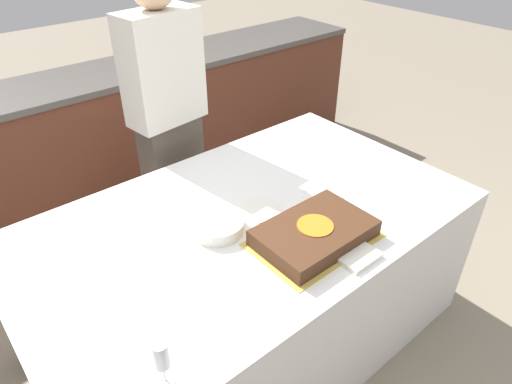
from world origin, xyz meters
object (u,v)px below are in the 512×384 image
plate_stack (218,225)px  wine_glass (161,357)px  person_cutting_cake (168,121)px  cake (315,233)px

plate_stack → wine_glass: (-0.52, -0.46, 0.08)m
person_cutting_cake → wine_glass: bearing=51.2°
plate_stack → person_cutting_cake: bearing=72.3°
plate_stack → wine_glass: wine_glass is taller
cake → person_cutting_cake: 1.11m
plate_stack → person_cutting_cake: (0.26, 0.81, 0.10)m
cake → plate_stack: size_ratio=2.16×
cake → plate_stack: cake is taller
plate_stack → person_cutting_cake: size_ratio=0.14×
cake → plate_stack: bearing=130.9°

